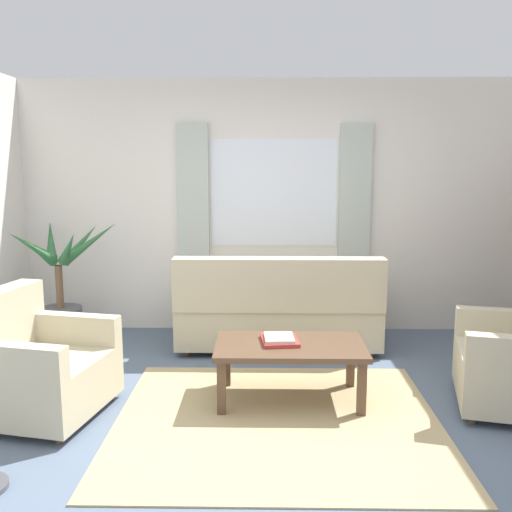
{
  "coord_description": "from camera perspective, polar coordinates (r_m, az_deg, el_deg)",
  "views": [
    {
      "loc": [
        -0.08,
        -3.63,
        1.76
      ],
      "look_at": [
        -0.16,
        0.7,
        1.04
      ],
      "focal_mm": 39.46,
      "sensor_mm": 36.0,
      "label": 1
    }
  ],
  "objects": [
    {
      "name": "ground_plane",
      "position": [
        4.03,
        2.17,
        -16.43
      ],
      "size": [
        6.24,
        6.24,
        0.0
      ],
      "primitive_type": "plane",
      "color": "slate"
    },
    {
      "name": "couch",
      "position": [
        5.37,
        2.24,
        -5.57
      ],
      "size": [
        1.9,
        0.82,
        0.92
      ],
      "rotation": [
        0.0,
        0.0,
        3.14
      ],
      "color": "#BCB293",
      "rests_on": "ground_plane"
    },
    {
      "name": "window_with_curtains",
      "position": [
        5.81,
        1.83,
        6.39
      ],
      "size": [
        1.98,
        0.07,
        1.4
      ],
      "color": "white"
    },
    {
      "name": "potted_plant",
      "position": [
        5.84,
        -19.12,
        -3.8
      ],
      "size": [
        1.11,
        1.01,
        1.22
      ],
      "color": "#56565B",
      "rests_on": "ground_plane"
    },
    {
      "name": "book_stack_on_table",
      "position": [
        4.22,
        2.4,
        -8.45
      ],
      "size": [
        0.3,
        0.33,
        0.05
      ],
      "color": "#B23833",
      "rests_on": "coffee_table"
    },
    {
      "name": "armchair_left",
      "position": [
        4.29,
        -21.54,
        -10.37
      ],
      "size": [
        0.97,
        0.99,
        0.88
      ],
      "rotation": [
        0.0,
        0.0,
        1.37
      ],
      "color": "#BCB293",
      "rests_on": "ground_plane"
    },
    {
      "name": "area_rug",
      "position": [
        4.03,
        2.17,
        -16.35
      ],
      "size": [
        2.22,
        1.98,
        0.01
      ],
      "primitive_type": "cube",
      "color": "tan",
      "rests_on": "ground_plane"
    },
    {
      "name": "wall_back",
      "position": [
        5.91,
        1.81,
        4.98
      ],
      "size": [
        5.32,
        0.12,
        2.6
      ],
      "primitive_type": "cube",
      "color": "silver",
      "rests_on": "ground_plane"
    },
    {
      "name": "coffee_table",
      "position": [
        4.22,
        3.48,
        -9.61
      ],
      "size": [
        1.1,
        0.64,
        0.44
      ],
      "color": "brown",
      "rests_on": "ground_plane"
    }
  ]
}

